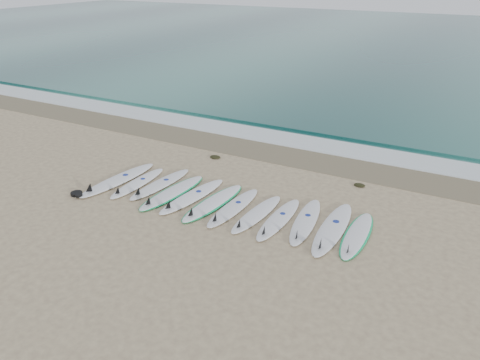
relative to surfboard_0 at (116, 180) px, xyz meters
The scene contains 20 objects.
ground 3.54m from the surfboard_0, ahead, with size 120.00×120.00×0.00m, color tan.
ocean 32.97m from the surfboard_0, 83.85° to the left, with size 120.00×55.00×0.03m, color #205B53.
wet_sand_band 5.62m from the surfboard_0, 51.09° to the left, with size 120.00×1.80×0.01m, color #71644B.
foam_band 6.77m from the surfboard_0, 58.55° to the left, with size 120.00×1.40×0.04m, color silver.
wave_crest 8.09m from the surfboard_0, 64.10° to the left, with size 120.00×1.00×0.10m, color #205B53.
surfboard_0 is the anchor object (origin of this frame).
surfboard_1 0.66m from the surfboard_0, 10.65° to the left, with size 0.55×2.37×0.30m.
surfboard_2 1.32m from the surfboard_0, 16.36° to the left, with size 0.69×2.53×0.32m.
surfboard_3 1.90m from the surfboard_0, ahead, with size 0.83×2.66×0.33m.
surfboard_4 2.53m from the surfboard_0, ahead, with size 0.83×2.66×0.34m.
surfboard_5 3.22m from the surfboard_0, ahead, with size 0.83×2.63×0.33m.
surfboard_6 3.84m from the surfboard_0, ahead, with size 0.56×2.48×0.32m.
surfboard_7 4.53m from the surfboard_0, ahead, with size 0.64×2.37×0.30m.
surfboard_8 5.13m from the surfboard_0, ahead, with size 0.51×2.40×0.31m.
surfboard_9 5.77m from the surfboard_0, ahead, with size 0.85×2.52×0.32m.
surfboard_10 6.47m from the surfboard_0, ahead, with size 0.69×2.81×0.36m.
surfboard_11 7.06m from the surfboard_0, ahead, with size 0.65×2.37×0.30m.
seaweed_near 3.39m from the surfboard_0, 62.54° to the left, with size 0.36×0.28×0.07m, color black.
seaweed_far 7.09m from the surfboard_0, 26.23° to the left, with size 0.33×0.25×0.06m, color black.
leash_coil 1.25m from the surfboard_0, 106.58° to the right, with size 0.46×0.36×0.11m.
Camera 1 is at (5.59, -9.51, 5.79)m, focal length 35.00 mm.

